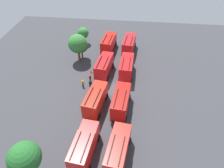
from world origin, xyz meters
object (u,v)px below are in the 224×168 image
at_px(fire_truck_2, 126,67).
at_px(traffic_cone_1, 91,72).
at_px(fire_truck_5, 96,99).
at_px(firefighter_2, 90,78).
at_px(tree_3, 83,33).
at_px(fire_truck_6, 104,66).
at_px(tree_1, 78,44).
at_px(firefighter_0, 90,84).
at_px(fire_truck_4, 84,146).
at_px(fire_truck_3, 129,44).
at_px(fire_truck_7, 109,43).
at_px(traffic_cone_0, 87,94).
at_px(firefighter_1, 83,83).
at_px(tree_2, 81,46).
at_px(tree_0, 25,158).
at_px(fire_truck_0, 118,149).
at_px(fire_truck_1, 121,101).

height_order(fire_truck_2, traffic_cone_1, fire_truck_2).
xyz_separation_m(fire_truck_5, firefighter_2, (7.01, 2.41, -1.25)).
bearing_deg(tree_3, traffic_cone_1, -161.10).
xyz_separation_m(fire_truck_6, tree_3, (12.44, 7.16, 0.78)).
bearing_deg(tree_1, firefighter_0, -154.39).
relative_size(firefighter_0, tree_1, 0.25).
xyz_separation_m(fire_truck_2, firefighter_0, (-4.79, 6.85, -1.23)).
xyz_separation_m(fire_truck_4, firefighter_0, (14.40, 2.09, -1.23)).
bearing_deg(fire_truck_3, fire_truck_7, 96.04).
xyz_separation_m(tree_1, traffic_cone_0, (-11.37, -4.09, -4.04)).
height_order(firefighter_0, firefighter_1, firefighter_0).
relative_size(firefighter_2, traffic_cone_1, 2.42).
xyz_separation_m(fire_truck_7, tree_2, (-4.01, 5.82, 1.11)).
xyz_separation_m(fire_truck_3, fire_truck_4, (-28.52, 4.85, 0.00)).
bearing_deg(firefighter_2, tree_0, 131.55).
bearing_deg(firefighter_2, fire_truck_0, 166.51).
distance_m(fire_truck_4, firefighter_0, 14.60).
height_order(fire_truck_0, traffic_cone_0, fire_truck_0).
relative_size(fire_truck_5, fire_truck_6, 1.01).
height_order(firefighter_0, firefighter_2, firefighter_0).
relative_size(fire_truck_6, traffic_cone_0, 10.46).
relative_size(firefighter_1, traffic_cone_1, 2.38).
relative_size(fire_truck_0, fire_truck_7, 1.00).
relative_size(fire_truck_6, firefighter_0, 4.47).
bearing_deg(traffic_cone_1, tree_3, 18.90).
bearing_deg(tree_2, tree_1, 159.00).
relative_size(tree_0, traffic_cone_1, 9.40).
xyz_separation_m(firefighter_1, tree_2, (10.13, 2.40, 2.38)).
distance_m(firefighter_0, firefighter_1, 1.47).
height_order(fire_truck_0, fire_truck_1, same).
bearing_deg(traffic_cone_1, fire_truck_3, -38.61).
bearing_deg(firefighter_2, tree_1, -8.62).
relative_size(firefighter_1, tree_3, 0.37).
distance_m(fire_truck_3, tree_1, 12.57).
relative_size(fire_truck_3, firefighter_0, 4.46).
xyz_separation_m(fire_truck_5, fire_truck_7, (19.42, 0.13, 0.00)).
relative_size(fire_truck_7, traffic_cone_1, 11.06).
height_order(firefighter_1, tree_0, tree_0).
relative_size(fire_truck_1, tree_3, 1.69).
bearing_deg(fire_truck_4, firefighter_1, 19.94).
bearing_deg(traffic_cone_0, firefighter_2, 1.62).
relative_size(fire_truck_6, tree_3, 1.70).
relative_size(firefighter_2, tree_1, 0.25).
xyz_separation_m(firefighter_2, traffic_cone_0, (-4.10, -0.12, -0.55)).
height_order(fire_truck_2, tree_2, tree_2).
distance_m(fire_truck_0, tree_0, 11.80).
relative_size(fire_truck_7, tree_0, 1.18).
distance_m(fire_truck_6, tree_1, 8.14).
xyz_separation_m(fire_truck_2, fire_truck_7, (9.34, 4.90, 0.00)).
height_order(firefighter_0, traffic_cone_1, firefighter_0).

